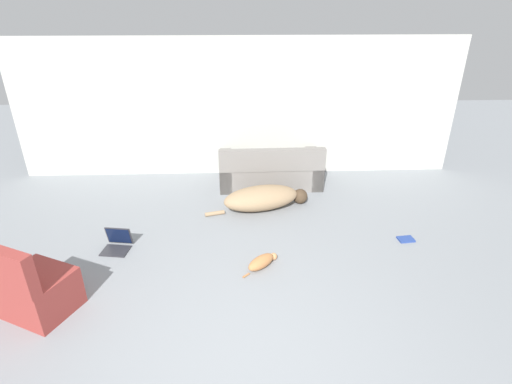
{
  "coord_description": "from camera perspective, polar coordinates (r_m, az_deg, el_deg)",
  "views": [
    {
      "loc": [
        0.02,
        -2.44,
        2.98
      ],
      "look_at": [
        0.21,
        2.16,
        0.72
      ],
      "focal_mm": 28.0,
      "sensor_mm": 36.0,
      "label": 1
    }
  ],
  "objects": [
    {
      "name": "cat",
      "position": [
        4.93,
        0.84,
        -9.92
      ],
      "size": [
        0.46,
        0.43,
        0.15
      ],
      "rotation": [
        0.0,
        0.0,
        0.74
      ],
      "color": "#BC7A47",
      "rests_on": "ground_plane"
    },
    {
      "name": "dog",
      "position": [
        6.17,
        1.02,
        -0.85
      ],
      "size": [
        1.64,
        0.79,
        0.37
      ],
      "rotation": [
        0.0,
        0.0,
        0.25
      ],
      "color": "#A38460",
      "rests_on": "ground_plane"
    },
    {
      "name": "ground_plane",
      "position": [
        3.85,
        -2.03,
        -24.53
      ],
      "size": [
        20.0,
        20.0,
        0.0
      ],
      "primitive_type": "plane",
      "color": "gray"
    },
    {
      "name": "wall_back",
      "position": [
        7.16,
        -2.55,
        11.8
      ],
      "size": [
        7.78,
        0.06,
        2.42
      ],
      "color": "beige",
      "rests_on": "ground_plane"
    },
    {
      "name": "couch",
      "position": [
        6.93,
        2.06,
        3.0
      ],
      "size": [
        1.76,
        0.84,
        0.76
      ],
      "rotation": [
        0.0,
        0.0,
        3.16
      ],
      "color": "gray",
      "rests_on": "ground_plane"
    },
    {
      "name": "book_blue",
      "position": [
        5.83,
        20.62,
        -6.33
      ],
      "size": [
        0.23,
        0.17,
        0.02
      ],
      "rotation": [
        0.0,
        0.0,
        0.11
      ],
      "color": "#28428E",
      "rests_on": "ground_plane"
    },
    {
      "name": "side_chair",
      "position": [
        4.74,
        -29.04,
        -12.04
      ],
      "size": [
        0.82,
        0.79,
        0.9
      ],
      "rotation": [
        0.0,
        0.0,
        2.7
      ],
      "color": "#993833",
      "rests_on": "ground_plane"
    },
    {
      "name": "laptop_open",
      "position": [
        5.57,
        -19.17,
        -6.75
      ],
      "size": [
        0.38,
        0.37,
        0.27
      ],
      "rotation": [
        0.0,
        0.0,
        -0.15
      ],
      "color": "#2D2D33",
      "rests_on": "ground_plane"
    }
  ]
}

